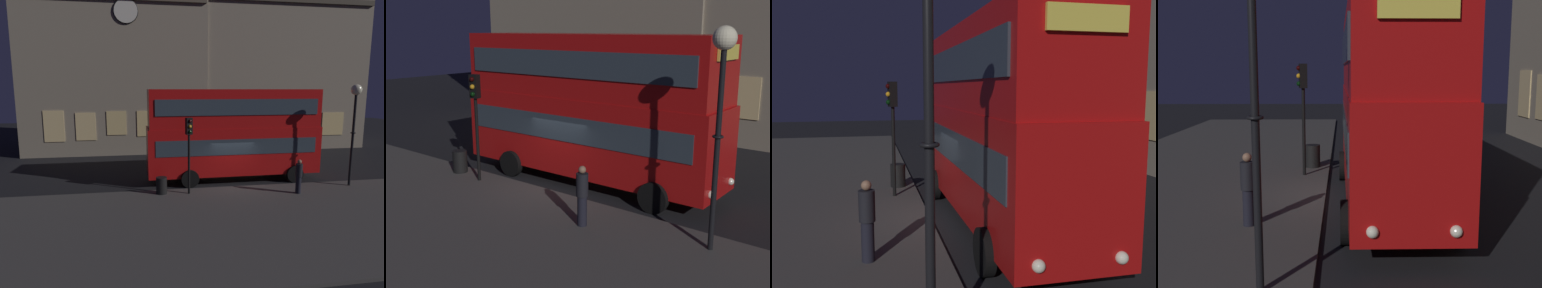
% 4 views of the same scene
% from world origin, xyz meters
% --- Properties ---
extents(ground_plane, '(80.00, 80.00, 0.00)m').
position_xyz_m(ground_plane, '(0.00, 0.00, 0.00)').
color(ground_plane, black).
extents(double_decker_bus, '(10.49, 2.87, 5.51)m').
position_xyz_m(double_decker_bus, '(0.37, 1.29, 3.07)').
color(double_decker_bus, '#B20F0F').
rests_on(double_decker_bus, ground).
extents(traffic_light_near_kerb, '(0.37, 0.39, 3.97)m').
position_xyz_m(traffic_light_near_kerb, '(-2.74, -1.42, 2.97)').
color(traffic_light_near_kerb, black).
rests_on(traffic_light_near_kerb, sidewalk_slab).
extents(street_lamp, '(0.58, 0.58, 5.66)m').
position_xyz_m(street_lamp, '(6.46, -1.43, 4.50)').
color(street_lamp, black).
rests_on(street_lamp, sidewalk_slab).
extents(pedestrian, '(0.35, 0.35, 1.80)m').
position_xyz_m(pedestrian, '(2.91, -2.30, 1.05)').
color(pedestrian, black).
rests_on(pedestrian, sidewalk_slab).
extents(litter_bin, '(0.57, 0.57, 0.87)m').
position_xyz_m(litter_bin, '(-4.16, -1.18, 0.56)').
color(litter_bin, black).
rests_on(litter_bin, sidewalk_slab).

